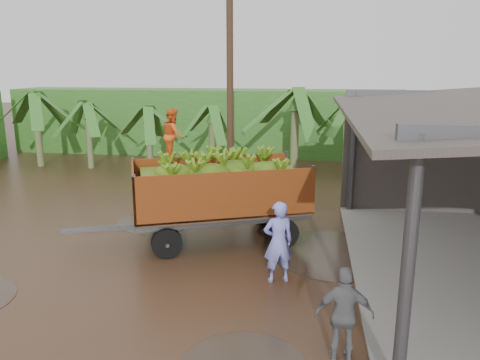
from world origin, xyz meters
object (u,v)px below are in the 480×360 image
Objects in this scene: banana_trailer at (219,190)px; man_grey at (344,315)px; man_blue at (278,242)px; utility_pole at (230,91)px.

banana_trailer is 6.19m from man_grey.
man_grey is (3.15, -5.30, -0.61)m from banana_trailer.
utility_pole is (-2.24, 6.60, 3.05)m from man_blue.
man_blue is 7.61m from utility_pole.
utility_pole is (-3.53, 9.44, 3.17)m from man_grey.
man_blue is 0.24× the size of utility_pole.
utility_pole reaches higher than banana_trailer.
man_grey is at bearing 93.97° from man_blue.
utility_pole is at bearing -91.89° from man_blue.
man_blue reaches higher than man_grey.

